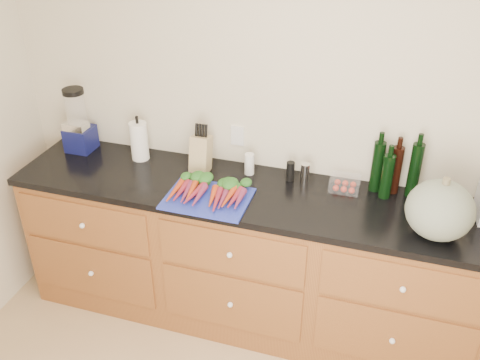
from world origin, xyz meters
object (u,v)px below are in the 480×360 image
(cutting_board, at_px, (208,199))
(carrots, at_px, (210,190))
(knife_block, at_px, (201,154))
(squash, at_px, (440,210))
(tomato_box, at_px, (345,183))
(paper_towel, at_px, (139,141))
(blender_appliance, at_px, (78,124))

(cutting_board, xyz_separation_m, carrots, (-0.00, 0.04, 0.03))
(knife_block, bearing_deg, cutting_board, -63.17)
(squash, relative_size, knife_block, 1.52)
(squash, height_order, knife_block, squash)
(tomato_box, bearing_deg, cutting_board, -154.74)
(cutting_board, bearing_deg, knife_block, 116.83)
(carrots, bearing_deg, paper_towel, 153.60)
(paper_towel, bearing_deg, cutting_board, -29.62)
(blender_appliance, bearing_deg, paper_towel, 0.30)
(carrots, relative_size, paper_towel, 1.75)
(paper_towel, relative_size, knife_block, 1.12)
(cutting_board, distance_m, squash, 1.19)
(blender_appliance, bearing_deg, squash, -7.50)
(blender_appliance, height_order, paper_towel, blender_appliance)
(carrots, xyz_separation_m, paper_towel, (-0.56, 0.28, 0.08))
(squash, bearing_deg, carrots, 179.63)
(cutting_board, bearing_deg, squash, 1.60)
(carrots, bearing_deg, knife_block, 120.32)
(blender_appliance, relative_size, tomato_box, 2.47)
(squash, bearing_deg, knife_block, 168.71)
(squash, xyz_separation_m, tomato_box, (-0.49, 0.30, -0.11))
(carrots, relative_size, knife_block, 1.95)
(cutting_board, height_order, paper_towel, paper_towel)
(knife_block, relative_size, tomato_box, 1.30)
(blender_appliance, height_order, tomato_box, blender_appliance)
(carrots, distance_m, paper_towel, 0.63)
(cutting_board, height_order, squash, squash)
(cutting_board, relative_size, carrots, 1.09)
(blender_appliance, bearing_deg, knife_block, -1.23)
(blender_appliance, height_order, knife_block, blender_appliance)
(squash, relative_size, blender_appliance, 0.80)
(blender_appliance, xyz_separation_m, knife_block, (0.83, -0.02, -0.07))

